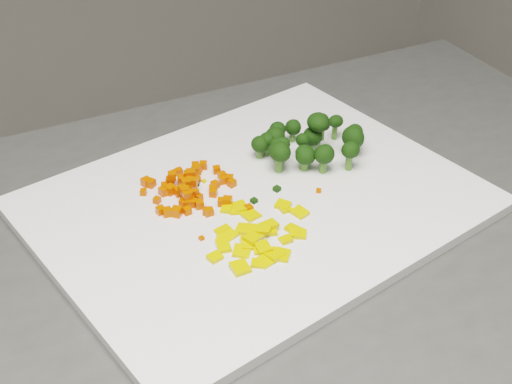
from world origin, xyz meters
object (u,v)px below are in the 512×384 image
cutting_board (256,204)px  broccoli_pile (309,133)px  pepper_pile (259,229)px  carrot_pile (188,182)px

cutting_board → broccoli_pile: bearing=26.3°
pepper_pile → carrot_pile: bearing=105.9°
carrot_pile → pepper_pile: bearing=-74.1°
cutting_board → carrot_pile: (-0.06, 0.05, 0.02)m
broccoli_pile → pepper_pile: bearing=-140.9°
carrot_pile → pepper_pile: (0.03, -0.11, -0.01)m
carrot_pile → broccoli_pile: bearing=0.5°
pepper_pile → cutting_board: bearing=62.8°
carrot_pile → broccoli_pile: broccoli_pile is taller
pepper_pile → broccoli_pile: (0.13, 0.11, 0.02)m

